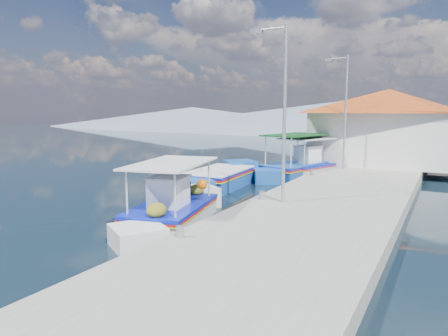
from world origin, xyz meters
The scene contains 11 objects.
ground centered at (0.00, 0.00, 0.00)m, with size 160.00×160.00×0.00m, color black.
quay centered at (5.90, 6.00, 0.25)m, with size 5.00×44.00×0.50m, color #98958E.
bollards centered at (3.80, 5.25, 0.65)m, with size 0.20×17.20×0.30m.
main_caique centered at (1.80, -0.55, 0.43)m, with size 2.99×6.57×2.23m.
caique_green_canopy centered at (2.09, 10.33, 0.39)m, with size 3.13×6.78×2.61m.
caique_blue_hull centered at (0.04, 5.64, 0.34)m, with size 2.48×7.15×1.28m.
caique_far centered at (2.67, 11.35, 0.43)m, with size 3.46×6.29×2.35m.
harbor_building centered at (6.20, 15.00, 2.78)m, with size 10.49×10.49×4.40m.
lamp_post_near centered at (4.51, 2.00, 3.85)m, with size 1.21×0.14×6.00m.
lamp_post_far centered at (4.51, 11.00, 3.85)m, with size 1.21×0.14×6.00m.
mountain_ridge centered at (6.54, 56.00, 2.04)m, with size 171.40×96.00×5.50m.
Camera 1 is at (9.54, -11.03, 3.67)m, focal length 32.54 mm.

